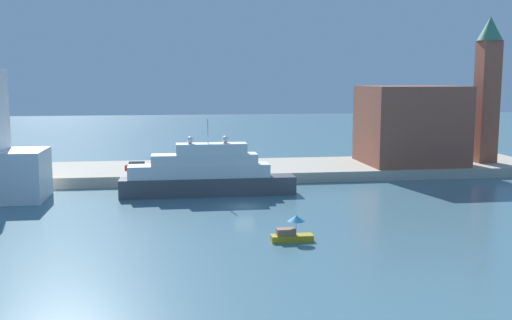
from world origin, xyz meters
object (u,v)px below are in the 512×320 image
small_motorboat (292,231)px  mooring_bollard (231,171)px  person_figure (166,168)px  large_yacht (206,175)px  harbor_building (410,125)px  parked_car (138,166)px  bell_tower (487,84)px

small_motorboat → mooring_bollard: 34.51m
mooring_bollard → person_figure: bearing=172.3°
large_yacht → harbor_building: harbor_building is taller
parked_car → mooring_bollard: bearing=-21.7°
harbor_building → mooring_bollard: (-32.24, -6.70, -6.39)m
large_yacht → small_motorboat: 26.49m
small_motorboat → bell_tower: bearing=43.1°
small_motorboat → mooring_bollard: bearing=94.7°
person_figure → small_motorboat: bearing=-70.0°
large_yacht → person_figure: 11.84m
small_motorboat → person_figure: bearing=110.0°
large_yacht → small_motorboat: large_yacht is taller
person_figure → mooring_bollard: size_ratio=2.43×
person_figure → mooring_bollard: 10.27m
mooring_bollard → bell_tower: bearing=7.3°
large_yacht → bell_tower: bell_tower is taller
small_motorboat → harbor_building: harbor_building is taller
person_figure → mooring_bollard: person_figure is taller
small_motorboat → parked_car: bearing=113.6°
large_yacht → small_motorboat: size_ratio=5.80×
parked_car → harbor_building: bearing=1.0°
parked_car → person_figure: 6.40m
person_figure → mooring_bollard: (10.17, -1.38, -0.46)m
small_motorboat → bell_tower: 60.64m
bell_tower → large_yacht: bearing=-163.5°
small_motorboat → parked_car: (-17.57, 40.25, 1.16)m
large_yacht → person_figure: (-5.73, 10.35, -0.46)m
bell_tower → parked_car: bearing=-180.0°
harbor_building → parked_car: bearing=-179.0°
large_yacht → mooring_bollard: size_ratio=33.94×
bell_tower → parked_car: bell_tower is taller
large_yacht → bell_tower: bearing=16.5°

